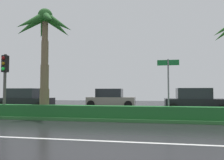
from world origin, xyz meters
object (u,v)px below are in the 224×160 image
traffic_signal_median_left (5,73)px  car_in_traffic_second (111,99)px  palm_tree_mid_left (45,34)px  car_in_traffic_leading (25,99)px  car_in_traffic_third (195,101)px  street_name_sign (168,80)px

traffic_signal_median_left → car_in_traffic_second: (4.53, 8.57, -1.71)m
palm_tree_mid_left → car_in_traffic_second: (2.83, 7.16, -4.26)m
car_in_traffic_leading → car_in_traffic_third: size_ratio=1.00×
traffic_signal_median_left → car_in_traffic_leading: 5.73m
traffic_signal_median_left → car_in_traffic_second: 9.84m
street_name_sign → car_in_traffic_third: size_ratio=0.70×
street_name_sign → car_in_traffic_third: (2.19, 5.02, -1.25)m
traffic_signal_median_left → car_in_traffic_second: bearing=62.2°
palm_tree_mid_left → car_in_traffic_third: (9.57, 4.01, -4.26)m
street_name_sign → car_in_traffic_leading: size_ratio=0.70×
traffic_signal_median_left → street_name_sign: (9.08, 0.40, -0.46)m
traffic_signal_median_left → car_in_traffic_second: size_ratio=0.81×
palm_tree_mid_left → car_in_traffic_third: 11.21m
palm_tree_mid_left → car_in_traffic_leading: palm_tree_mid_left is taller
street_name_sign → car_in_traffic_third: 5.61m
traffic_signal_median_left → car_in_traffic_leading: size_ratio=0.81×
traffic_signal_median_left → car_in_traffic_leading: traffic_signal_median_left is taller
palm_tree_mid_left → car_in_traffic_second: size_ratio=1.52×
car_in_traffic_leading → car_in_traffic_second: size_ratio=1.00×
traffic_signal_median_left → car_in_traffic_leading: bearing=110.0°
car_in_traffic_second → palm_tree_mid_left: bearing=-111.5°
palm_tree_mid_left → car_in_traffic_second: bearing=68.5°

